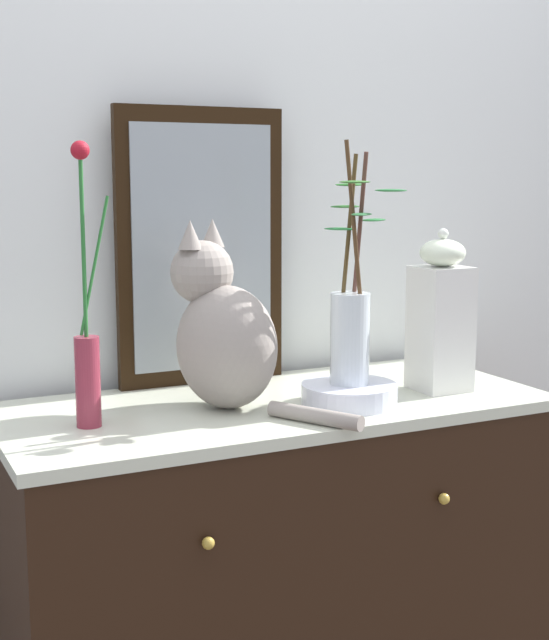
{
  "coord_description": "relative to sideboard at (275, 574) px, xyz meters",
  "views": [
    {
      "loc": [
        -0.83,
        -1.73,
        1.3
      ],
      "look_at": [
        0.0,
        0.0,
        0.99
      ],
      "focal_mm": 50.42,
      "sensor_mm": 36.0,
      "label": 1
    }
  ],
  "objects": [
    {
      "name": "wall_back",
      "position": [
        0.0,
        0.34,
        0.9
      ],
      "size": [
        4.4,
        0.08,
        2.6
      ],
      "primitive_type": "cube",
      "color": "silver",
      "rests_on": "ground_plane"
    },
    {
      "name": "sideboard",
      "position": [
        0.0,
        0.0,
        0.0
      ],
      "size": [
        1.2,
        0.54,
        0.81
      ],
      "color": "black",
      "rests_on": "ground_plane"
    },
    {
      "name": "mirror_leaning",
      "position": [
        -0.07,
        0.24,
        0.73
      ],
      "size": [
        0.41,
        0.03,
        0.65
      ],
      "color": "black",
      "rests_on": "sideboard"
    },
    {
      "name": "cat_sitting",
      "position": [
        -0.12,
        -0.0,
        0.57
      ],
      "size": [
        0.31,
        0.44,
        0.4
      ],
      "color": "gray",
      "rests_on": "sideboard"
    },
    {
      "name": "vase_slim_green",
      "position": [
        -0.42,
        -0.02,
        0.55
      ],
      "size": [
        0.08,
        0.05,
        0.55
      ],
      "color": "maroon",
      "rests_on": "sideboard"
    },
    {
      "name": "bowl_porcelain",
      "position": [
        0.13,
        -0.1,
        0.43
      ],
      "size": [
        0.21,
        0.21,
        0.05
      ],
      "primitive_type": "cylinder",
      "color": "silver",
      "rests_on": "sideboard"
    },
    {
      "name": "vase_glass_clear",
      "position": [
        0.13,
        -0.1,
        0.58
      ],
      "size": [
        0.17,
        0.13,
        0.52
      ],
      "color": "silver",
      "rests_on": "bowl_porcelain"
    },
    {
      "name": "jar_lidded_porcelain",
      "position": [
        0.39,
        -0.07,
        0.57
      ],
      "size": [
        0.12,
        0.12,
        0.37
      ],
      "color": "white",
      "rests_on": "sideboard"
    }
  ]
}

